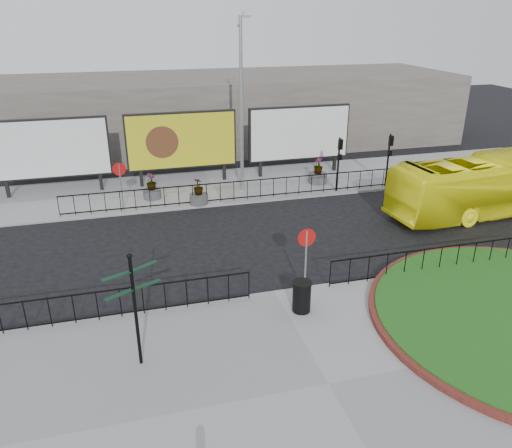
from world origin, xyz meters
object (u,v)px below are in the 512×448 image
object	(u,v)px
fingerpost_sign	(134,299)
planter_c	(318,174)
planter_b	(199,195)
planter_a	(152,190)
lamp_post	(241,104)
bus	(490,185)
billboard_mid	(182,141)
litter_bin	(302,296)

from	to	relation	value
fingerpost_sign	planter_c	bearing A→B (deg)	29.01
planter_c	planter_b	bearing A→B (deg)	-167.47
planter_b	planter_a	bearing A→B (deg)	147.91
lamp_post	planter_a	world-z (taller)	lamp_post
fingerpost_sign	bus	size ratio (longest dim) A/B	0.33
planter_c	lamp_post	bearing A→B (deg)	180.00
lamp_post	fingerpost_sign	xyz separation A→B (m)	(-6.32, -13.80, -2.61)
lamp_post	fingerpost_sign	bearing A→B (deg)	-114.60
lamp_post	billboard_mid	bearing A→B (deg)	146.75
lamp_post	fingerpost_sign	size ratio (longest dim) A/B	2.66
bus	planter_a	world-z (taller)	bus
lamp_post	planter_b	xyz separation A→B (m)	(-2.71, -1.60, -4.24)
billboard_mid	fingerpost_sign	distance (m)	16.12
litter_bin	planter_c	xyz separation A→B (m)	(5.50, 12.46, -0.04)
litter_bin	planter_b	world-z (taller)	planter_b
planter_a	planter_c	size ratio (longest dim) A/B	0.91
fingerpost_sign	planter_b	distance (m)	12.83
lamp_post	planter_b	distance (m)	5.28
lamp_post	planter_a	distance (m)	6.54
fingerpost_sign	planter_a	xyz separation A→B (m)	(1.33, 13.63, -1.61)
billboard_mid	fingerpost_sign	xyz separation A→B (m)	(-3.31, -15.77, -0.38)
planter_c	litter_bin	bearing A→B (deg)	-113.83
billboard_mid	planter_a	bearing A→B (deg)	-132.69
litter_bin	bus	distance (m)	13.44
fingerpost_sign	planter_b	xyz separation A→B (m)	(3.61, 12.20, -1.63)
fingerpost_sign	planter_b	size ratio (longest dim) A/B	2.52
planter_a	planter_b	xyz separation A→B (m)	(2.28, -1.43, -0.02)
fingerpost_sign	billboard_mid	bearing A→B (deg)	55.22
billboard_mid	litter_bin	xyz separation A→B (m)	(2.00, -14.43, -1.93)
lamp_post	bus	xyz separation A→B (m)	(10.94, -6.34, -3.35)
litter_bin	planter_c	size ratio (longest dim) A/B	0.71
planter_b	planter_c	size ratio (longest dim) A/B	0.91
planter_a	planter_b	bearing A→B (deg)	-32.09
bus	planter_a	size ratio (longest dim) A/B	7.67
billboard_mid	planter_a	size ratio (longest dim) A/B	4.50
litter_bin	planter_a	distance (m)	12.91
planter_c	fingerpost_sign	bearing A→B (deg)	-128.07
litter_bin	planter_a	size ratio (longest dim) A/B	0.78
billboard_mid	planter_c	world-z (taller)	billboard_mid
billboard_mid	litter_bin	size ratio (longest dim) A/B	5.74
lamp_post	planter_a	bearing A→B (deg)	-178.03
litter_bin	bus	bearing A→B (deg)	27.13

